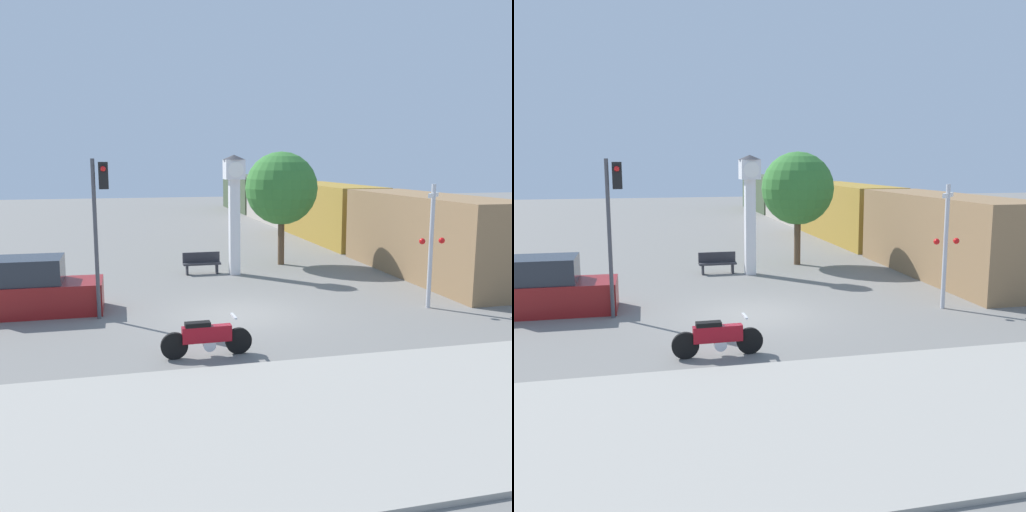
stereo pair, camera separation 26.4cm
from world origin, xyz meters
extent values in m
plane|color=slate|center=(0.00, 0.00, 0.00)|extent=(120.00, 120.00, 0.00)
cube|color=#9E998E|center=(0.00, -7.67, 0.05)|extent=(36.00, 6.00, 0.10)
cylinder|color=black|center=(-0.77, -3.66, 0.33)|extent=(0.67, 0.12, 0.67)
cylinder|color=black|center=(-2.37, -3.68, 0.33)|extent=(0.67, 0.12, 0.67)
cube|color=maroon|center=(-1.57, -3.67, 0.58)|extent=(1.23, 0.26, 0.40)
cube|color=black|center=(-1.79, -3.67, 0.83)|extent=(0.63, 0.27, 0.11)
cylinder|color=silver|center=(-1.51, -3.67, 0.30)|extent=(0.32, 0.23, 0.31)
cube|color=silver|center=(-0.89, -3.66, 0.98)|extent=(0.07, 0.49, 0.04)
cube|color=white|center=(1.21, 6.37, 2.02)|extent=(0.42, 0.42, 4.03)
cube|color=white|center=(1.21, 6.37, 4.43)|extent=(0.81, 0.81, 0.81)
cylinder|color=white|center=(1.21, 5.95, 4.43)|extent=(0.65, 0.02, 0.65)
cone|color=#333338|center=(1.21, 6.37, 4.94)|extent=(0.97, 0.97, 0.20)
cube|color=olive|center=(9.04, 4.22, 1.70)|extent=(2.80, 10.64, 3.40)
cube|color=olive|center=(9.04, 15.46, 1.70)|extent=(2.80, 10.64, 3.40)
cube|color=#ADA393|center=(9.04, 26.71, 1.70)|extent=(2.80, 10.64, 3.40)
cube|color=#425138|center=(9.04, 37.95, 1.70)|extent=(2.80, 10.64, 3.40)
cylinder|color=#47474C|center=(-4.24, 0.55, 2.43)|extent=(0.12, 0.12, 4.85)
cube|color=black|center=(-3.94, 0.55, 4.35)|extent=(0.28, 0.24, 0.80)
sphere|color=red|center=(-3.94, 0.40, 4.55)|extent=(0.16, 0.16, 0.16)
cylinder|color=#B7B7BC|center=(6.26, -0.70, 2.03)|extent=(0.14, 0.14, 4.06)
cube|color=white|center=(6.26, -0.70, 3.71)|extent=(0.82, 0.82, 0.14)
sphere|color=red|center=(5.91, -0.75, 2.23)|extent=(0.20, 0.20, 0.20)
sphere|color=red|center=(6.61, -0.75, 2.23)|extent=(0.20, 0.20, 0.20)
cylinder|color=brown|center=(3.81, 8.17, 1.11)|extent=(0.30, 0.30, 2.21)
sphere|color=#387A33|center=(3.81, 8.17, 3.55)|extent=(3.34, 3.34, 3.34)
cube|color=#2D2D33|center=(-0.14, 6.73, 0.45)|extent=(1.60, 0.44, 0.08)
cube|color=#2D2D33|center=(-0.14, 6.92, 0.70)|extent=(1.60, 0.06, 0.44)
cube|color=#2D2D33|center=(-0.78, 6.73, 0.21)|extent=(0.08, 0.35, 0.41)
cube|color=#2D2D33|center=(0.50, 6.73, 0.21)|extent=(0.08, 0.35, 0.41)
cube|color=maroon|center=(-6.23, 1.65, 0.50)|extent=(4.22, 1.85, 1.00)
cube|color=#262B33|center=(-6.43, 1.65, 1.40)|extent=(2.22, 1.68, 0.80)
camera|label=1|loc=(-3.63, -17.07, 4.77)|focal=40.00mm
camera|label=2|loc=(-3.37, -17.13, 4.77)|focal=40.00mm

